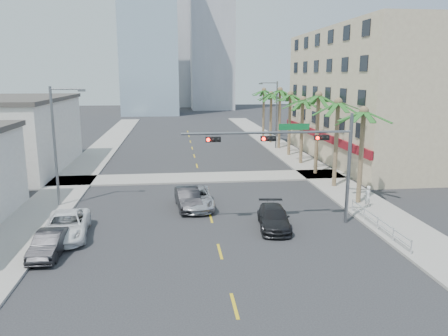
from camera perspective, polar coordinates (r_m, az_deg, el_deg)
The scene contains 27 objects.
ground at distance 21.53m, azimuth 0.61°, elevation -14.96°, with size 260.00×260.00×0.00m, color #262628.
sidewalk_right at distance 42.73m, azimuth 13.33°, elevation -1.42°, with size 4.00×120.00×0.15m, color gray.
sidewalk_left at distance 41.34m, azimuth -19.80°, elevation -2.26°, with size 4.00×120.00×0.15m, color gray.
sidewalk_cross at distance 42.23m, azimuth -3.12°, elevation -1.27°, with size 80.00×4.00×0.15m, color gray.
building_right at distance 54.82m, azimuth 20.12°, elevation 8.92°, with size 15.25×28.00×15.00m.
building_left_far at distance 50.42m, azimuth -26.39°, elevation 3.74°, with size 11.00×18.00×7.20m, color beige.
tower_far_left at distance 115.05m, azimuth -9.85°, elevation 18.96°, with size 14.00×14.00×48.00m, color #99B2C6.
tower_far_right at distance 131.11m, azimuth -1.61°, elevation 20.89°, with size 12.00×12.00×60.00m, color #ADADB2.
tower_far_center at distance 144.47m, azimuth -7.08°, elevation 16.39°, with size 16.00×16.00×42.00m, color #ADADB2.
traffic_signal_mast at distance 28.60m, azimuth 10.20°, elevation 2.36°, with size 11.12×0.54×7.20m.
palm_tree_0 at distance 34.16m, azimuth 17.81°, elevation 6.94°, with size 4.80×4.80×7.80m.
palm_tree_1 at distance 38.92m, azimuth 14.70°, elevation 8.19°, with size 4.80×4.80×8.16m.
palm_tree_2 at distance 43.79m, azimuth 12.26°, elevation 9.15°, with size 4.80×4.80×8.52m.
palm_tree_3 at distance 48.77m, azimuth 10.25°, elevation 8.67°, with size 4.80×4.80×7.80m.
palm_tree_4 at distance 53.75m, azimuth 8.66°, elevation 9.39°, with size 4.80×4.80×8.16m.
palm_tree_5 at distance 58.77m, azimuth 7.34°, elevation 9.98°, with size 4.80×4.80×8.52m.
palm_tree_6 at distance 63.85m, azimuth 6.19°, elevation 9.54°, with size 4.80×4.80×7.80m.
palm_tree_7 at distance 68.92m, azimuth 5.24°, elevation 10.03°, with size 4.80×4.80×8.16m.
streetlight_left at distance 34.45m, azimuth -20.97°, elevation 3.36°, with size 2.55×0.25×9.00m.
streetlight_right at distance 58.78m, azimuth 6.69°, elevation 7.34°, with size 2.55×0.25×9.00m.
guardrail at distance 29.52m, azimuth 19.46°, elevation -6.64°, with size 0.08×8.08×1.00m.
car_parked_mid at distance 26.24m, azimuth -21.85°, elevation -9.17°, with size 1.42×4.07×1.34m, color black.
car_parked_far at distance 28.64m, azimuth -19.91°, elevation -7.06°, with size 2.51×5.45×1.52m, color white.
car_lane_left at distance 32.74m, azimuth -4.73°, elevation -3.99°, with size 1.61×4.62×1.52m, color black.
car_lane_center at distance 32.93m, azimuth -3.75°, elevation -3.89°, with size 2.51×5.45×1.51m, color silver.
car_lane_right at distance 28.72m, azimuth 6.52°, elevation -6.49°, with size 1.93×4.74×1.38m, color black.
pedestrian at distance 34.09m, azimuth 18.23°, elevation -3.56°, with size 0.60×0.39×1.64m, color white.
Camera 1 is at (-2.42, -19.03, 9.77)m, focal length 35.00 mm.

